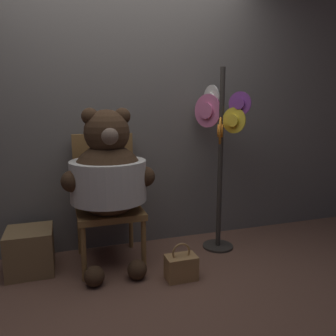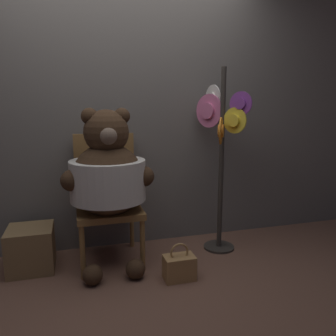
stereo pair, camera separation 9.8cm
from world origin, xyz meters
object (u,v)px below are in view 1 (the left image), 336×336
Objects in this scene: chair at (107,196)px; hat_display_rack at (219,144)px; handbag_on_ground at (181,267)px; teddy_bear at (108,176)px.

hat_display_rack is (0.99, -0.09, 0.41)m from chair.
chair is 3.69× the size of handbag_on_ground.
teddy_bear is (-0.01, -0.19, 0.21)m from chair.
hat_display_rack is (1.00, 0.10, 0.21)m from teddy_bear.
chair is 1.08m from hat_display_rack.
chair reaches higher than handbag_on_ground.
teddy_bear is at bearing 143.28° from handbag_on_ground.
hat_display_rack is 5.64× the size of handbag_on_ground.
hat_display_rack is 1.11m from handbag_on_ground.
teddy_bear reaches higher than chair.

